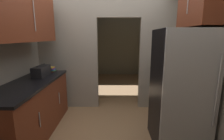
{
  "coord_description": "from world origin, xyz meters",
  "views": [
    {
      "loc": [
        0.15,
        -2.34,
        1.61
      ],
      "look_at": [
        0.12,
        0.3,
        1.07
      ],
      "focal_mm": 25.73,
      "sensor_mm": 36.0,
      "label": 1
    }
  ],
  "objects": [
    {
      "name": "ground",
      "position": [
        0.0,
        0.0,
        0.0
      ],
      "size": [
        20.0,
        20.0,
        0.0
      ],
      "primitive_type": "plane",
      "color": "#93704C"
    },
    {
      "name": "boombox",
      "position": [
        -1.17,
        0.49,
        1.0
      ],
      "size": [
        0.2,
        0.43,
        0.21
      ],
      "color": "black",
      "rests_on": "lower_cabinet_run"
    },
    {
      "name": "book_stack",
      "position": [
        -1.13,
        0.87,
        0.96
      ],
      "size": [
        0.14,
        0.15,
        0.1
      ],
      "color": "red",
      "rests_on": "lower_cabinet_run"
    },
    {
      "name": "kitchen_partition",
      "position": [
        -0.08,
        1.23,
        1.42
      ],
      "size": [
        3.05,
        0.12,
        2.65
      ],
      "color": "#9E998C",
      "rests_on": "ground"
    },
    {
      "name": "upper_cabinet_counterside",
      "position": [
        -1.2,
        0.1,
        1.93
      ],
      "size": [
        0.36,
        1.66,
        0.78
      ],
      "color": "maroon"
    },
    {
      "name": "lower_cabinet_run",
      "position": [
        -1.2,
        0.1,
        0.45
      ],
      "size": [
        0.65,
        1.85,
        0.91
      ],
      "color": "maroon",
      "rests_on": "ground"
    },
    {
      "name": "adjoining_room_shell",
      "position": [
        0.0,
        3.45,
        1.33
      ],
      "size": [
        3.05,
        3.43,
        2.65
      ],
      "color": "gray",
      "rests_on": "ground"
    },
    {
      "name": "refrigerator",
      "position": [
        1.12,
        -0.08,
        0.86
      ],
      "size": [
        0.72,
        0.75,
        1.72
      ],
      "color": "black",
      "rests_on": "ground"
    }
  ]
}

